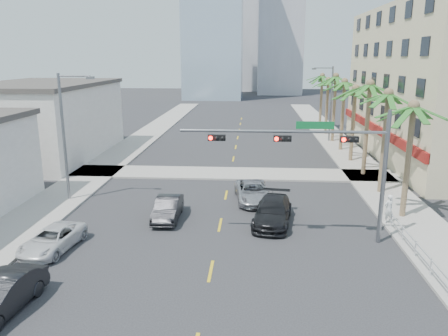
# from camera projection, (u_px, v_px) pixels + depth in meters

# --- Properties ---
(ground) EXTENTS (260.00, 260.00, 0.00)m
(ground) POSITION_uv_depth(u_px,v_px,m) (201.00, 319.00, 17.22)
(ground) COLOR #262628
(ground) RESTS_ON ground
(sidewalk_right) EXTENTS (4.00, 120.00, 0.15)m
(sidewalk_right) POSITION_uv_depth(u_px,v_px,m) (375.00, 182.00, 35.77)
(sidewalk_right) COLOR gray
(sidewalk_right) RESTS_ON ground
(sidewalk_left) EXTENTS (4.00, 120.00, 0.15)m
(sidewalk_left) POSITION_uv_depth(u_px,v_px,m) (89.00, 177.00, 37.31)
(sidewalk_left) COLOR gray
(sidewalk_left) RESTS_ON ground
(sidewalk_cross) EXTENTS (80.00, 4.00, 0.15)m
(sidewalk_cross) POSITION_uv_depth(u_px,v_px,m) (230.00, 173.00, 38.48)
(sidewalk_cross) COLOR gray
(sidewalk_cross) RESTS_ON ground
(building_left_far) EXTENTS (11.00, 18.00, 7.20)m
(building_left_far) POSITION_uv_depth(u_px,v_px,m) (44.00, 122.00, 44.66)
(building_left_far) COLOR beige
(building_left_far) RESTS_ON ground
(tower_far_center) EXTENTS (16.00, 16.00, 42.00)m
(tower_far_center) POSITION_uv_depth(u_px,v_px,m) (238.00, 20.00, 133.10)
(tower_far_center) COLOR #ADADB2
(tower_far_center) RESTS_ON ground
(traffic_signal_mast) EXTENTS (11.12, 0.54, 7.20)m
(traffic_signal_mast) POSITION_uv_depth(u_px,v_px,m) (325.00, 153.00, 23.29)
(traffic_signal_mast) COLOR slate
(traffic_signal_mast) RESTS_ON ground
(palm_tree_0) EXTENTS (4.80, 4.80, 7.80)m
(palm_tree_0) POSITION_uv_depth(u_px,v_px,m) (414.00, 108.00, 26.33)
(palm_tree_0) COLOR brown
(palm_tree_0) RESTS_ON ground
(palm_tree_1) EXTENTS (4.80, 4.80, 8.16)m
(palm_tree_1) POSITION_uv_depth(u_px,v_px,m) (388.00, 95.00, 31.27)
(palm_tree_1) COLOR brown
(palm_tree_1) RESTS_ON ground
(palm_tree_2) EXTENTS (4.80, 4.80, 8.52)m
(palm_tree_2) POSITION_uv_depth(u_px,v_px,m) (370.00, 85.00, 36.22)
(palm_tree_2) COLOR brown
(palm_tree_2) RESTS_ON ground
(palm_tree_3) EXTENTS (4.80, 4.80, 7.80)m
(palm_tree_3) POSITION_uv_depth(u_px,v_px,m) (355.00, 89.00, 41.42)
(palm_tree_3) COLOR brown
(palm_tree_3) RESTS_ON ground
(palm_tree_4) EXTENTS (4.80, 4.80, 8.16)m
(palm_tree_4) POSITION_uv_depth(u_px,v_px,m) (345.00, 82.00, 46.36)
(palm_tree_4) COLOR brown
(palm_tree_4) RESTS_ON ground
(palm_tree_5) EXTENTS (4.80, 4.80, 8.52)m
(palm_tree_5) POSITION_uv_depth(u_px,v_px,m) (336.00, 77.00, 51.30)
(palm_tree_5) COLOR brown
(palm_tree_5) RESTS_ON ground
(palm_tree_6) EXTENTS (4.80, 4.80, 7.80)m
(palm_tree_6) POSITION_uv_depth(u_px,v_px,m) (328.00, 81.00, 56.50)
(palm_tree_6) COLOR brown
(palm_tree_6) RESTS_ON ground
(palm_tree_7) EXTENTS (4.80, 4.80, 8.16)m
(palm_tree_7) POSITION_uv_depth(u_px,v_px,m) (322.00, 76.00, 61.44)
(palm_tree_7) COLOR brown
(palm_tree_7) RESTS_ON ground
(streetlight_left) EXTENTS (2.55, 0.25, 9.00)m
(streetlight_left) POSITION_uv_depth(u_px,v_px,m) (66.00, 131.00, 30.22)
(streetlight_left) COLOR slate
(streetlight_left) RESTS_ON ground
(streetlight_right) EXTENTS (2.55, 0.25, 9.00)m
(streetlight_right) POSITION_uv_depth(u_px,v_px,m) (329.00, 100.00, 52.01)
(streetlight_right) COLOR slate
(streetlight_right) RESTS_ON ground
(guardrail) EXTENTS (0.08, 8.08, 1.00)m
(guardrail) POSITION_uv_depth(u_px,v_px,m) (416.00, 247.00, 22.20)
(guardrail) COLOR silver
(guardrail) RESTS_ON ground
(car_parked_mid) EXTENTS (2.04, 4.67, 1.49)m
(car_parked_mid) POSITION_uv_depth(u_px,v_px,m) (1.00, 296.00, 17.50)
(car_parked_mid) COLOR black
(car_parked_mid) RESTS_ON ground
(car_parked_far) EXTENTS (2.59, 4.64, 1.22)m
(car_parked_far) POSITION_uv_depth(u_px,v_px,m) (52.00, 239.00, 23.24)
(car_parked_far) COLOR silver
(car_parked_far) RESTS_ON ground
(car_lane_left) EXTENTS (1.57, 4.29, 1.40)m
(car_lane_left) POSITION_uv_depth(u_px,v_px,m) (168.00, 208.00, 27.74)
(car_lane_left) COLOR black
(car_lane_left) RESTS_ON ground
(car_lane_center) EXTENTS (2.92, 5.28, 1.40)m
(car_lane_center) POSITION_uv_depth(u_px,v_px,m) (253.00, 192.00, 31.15)
(car_lane_center) COLOR #ACABB0
(car_lane_center) RESTS_ON ground
(car_lane_right) EXTENTS (2.86, 5.52, 1.53)m
(car_lane_right) POSITION_uv_depth(u_px,v_px,m) (273.00, 211.00, 27.01)
(car_lane_right) COLOR black
(car_lane_right) RESTS_ON ground
(pedestrian) EXTENTS (0.78, 0.67, 1.79)m
(pedestrian) POSITION_uv_depth(u_px,v_px,m) (389.00, 209.00, 26.68)
(pedestrian) COLOR white
(pedestrian) RESTS_ON sidewalk_right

